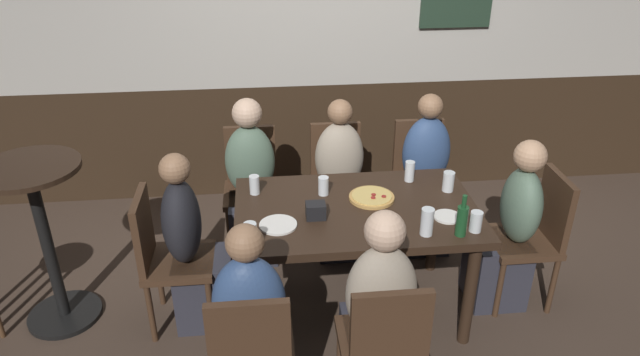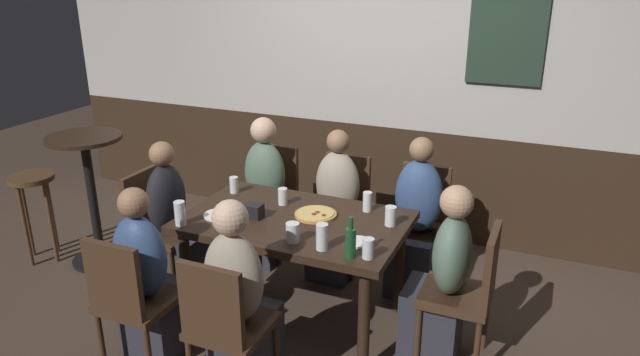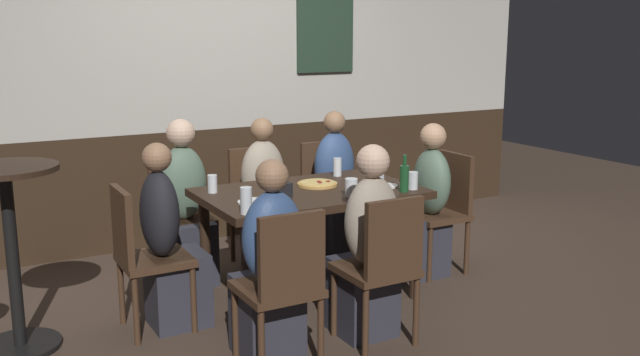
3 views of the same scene
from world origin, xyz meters
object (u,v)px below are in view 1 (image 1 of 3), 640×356
chair_mid_near (384,344)px  person_head_west (194,255)px  person_left_far (252,192)px  plate_white_small (447,217)px  chair_head_west (165,254)px  pint_glass_amber (427,223)px  person_mid_far (340,191)px  person_right_far (425,185)px  beer_bottle_green (462,220)px  side_bar_table (44,233)px  person_head_east (508,237)px  pint_glass_stout (251,238)px  beer_glass_half (255,186)px  condiment_caddy (316,211)px  pizza (372,197)px  dining_table (356,221)px  person_mid_near (377,323)px  highball_clear (476,223)px  tumbler_short (448,182)px  person_left_near (252,334)px  plate_white_large (278,225)px  beer_glass_tall (323,187)px  chair_left_far (252,181)px  chair_right_far (419,173)px  chair_left_near (251,354)px  chair_mid_far (337,177)px  tumbler_water (390,226)px  pint_glass_pale (410,172)px  chair_head_east (534,232)px

chair_mid_near → person_head_west: size_ratio=0.78×
person_left_far → plate_white_small: (1.11, -0.86, 0.25)m
chair_head_west → pint_glass_amber: pint_glass_amber is taller
person_mid_far → person_right_far: 0.62m
chair_mid_near → beer_bottle_green: size_ratio=3.65×
side_bar_table → person_head_east: bearing=-2.2°
pint_glass_amber → pint_glass_stout: 0.93m
beer_glass_half → condiment_caddy: (0.34, -0.32, -0.01)m
chair_mid_near → pizza: bearing=83.6°
dining_table → pint_glass_amber: (0.33, -0.32, 0.16)m
person_mid_near → side_bar_table: size_ratio=1.09×
person_right_far → highball_clear: (-0.02, -1.01, 0.31)m
person_mid_near → tumbler_short: size_ratio=9.29×
person_left_near → plate_white_large: 0.63m
side_bar_table → chair_head_west: bearing=-8.7°
plate_white_small → beer_glass_tall: bearing=152.7°
pint_glass_amber → side_bar_table: bearing=168.7°
chair_left_far → chair_right_far: size_ratio=1.00×
person_head_west → plate_white_large: size_ratio=5.40×
chair_left_near → pint_glass_amber: pint_glass_amber is taller
chair_mid_far → person_right_far: size_ratio=0.77×
pizza → chair_mid_near: bearing=-96.4°
person_left_near → side_bar_table: person_left_near is taller
plate_white_large → person_mid_near: bearing=-49.6°
person_mid_near → person_mid_far: bearing=90.0°
chair_left_far → person_head_east: size_ratio=0.79×
person_mid_far → tumbler_short: size_ratio=9.20×
chair_left_near → tumbler_water: (0.75, 0.56, 0.29)m
chair_head_west → pint_glass_amber: size_ratio=5.67×
pint_glass_pale → pint_glass_amber: size_ratio=0.84×
pint_glass_pale → condiment_caddy: 0.74m
chair_left_far → person_head_west: size_ratio=0.78×
dining_table → chair_right_far: chair_right_far is taller
chair_head_west → chair_mid_near: bearing=-37.4°
chair_mid_near → beer_bottle_green: (0.51, 0.51, 0.34)m
chair_head_east → pint_glass_stout: size_ratio=5.67×
person_head_west → plate_white_small: person_head_west is taller
chair_left_far → plate_white_small: 1.53m
person_head_east → pint_glass_stout: 1.64m
chair_head_west → person_right_far: size_ratio=0.77×
chair_right_far → pint_glass_pale: chair_right_far is taller
person_left_far → person_left_near: (0.00, -1.39, -0.03)m
person_head_west → side_bar_table: (-0.85, 0.10, 0.15)m
pizza → plate_white_small: (0.38, -0.26, -0.01)m
chair_head_east → person_left_near: 1.87m
highball_clear → beer_bottle_green: bearing=-161.4°
person_mid_far → beer_bottle_green: (0.51, -1.04, 0.36)m
person_mid_far → plate_white_small: 1.03m
tumbler_short → plate_white_large: tumbler_short is taller
person_mid_near → tumbler_water: size_ratio=9.76×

